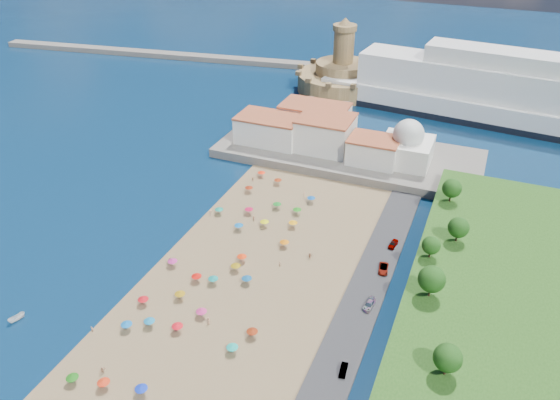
% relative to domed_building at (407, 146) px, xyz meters
% --- Properties ---
extents(ground, '(700.00, 700.00, 0.00)m').
position_rel_domed_building_xyz_m(ground, '(-30.00, -71.00, -8.97)').
color(ground, '#071938').
rests_on(ground, ground).
extents(terrace, '(90.00, 36.00, 3.00)m').
position_rel_domed_building_xyz_m(terrace, '(-20.00, 2.00, -7.47)').
color(terrace, '#59544C').
rests_on(terrace, ground).
extents(jetty, '(18.00, 70.00, 2.40)m').
position_rel_domed_building_xyz_m(jetty, '(-42.00, 37.00, -7.77)').
color(jetty, '#59544C').
rests_on(jetty, ground).
extents(breakwater, '(199.03, 34.77, 2.60)m').
position_rel_domed_building_xyz_m(breakwater, '(-140.00, 82.00, -7.67)').
color(breakwater, '#59544C').
rests_on(breakwater, ground).
extents(waterfront_buildings, '(57.00, 29.00, 11.00)m').
position_rel_domed_building_xyz_m(waterfront_buildings, '(-33.05, 2.64, -1.10)').
color(waterfront_buildings, silver).
rests_on(waterfront_buildings, terrace).
extents(domed_building, '(16.00, 16.00, 15.00)m').
position_rel_domed_building_xyz_m(domed_building, '(0.00, 0.00, 0.00)').
color(domed_building, silver).
rests_on(domed_building, terrace).
extents(fortress, '(40.00, 40.00, 32.40)m').
position_rel_domed_building_xyz_m(fortress, '(-42.00, 67.00, -2.29)').
color(fortress, '#A28151').
rests_on(fortress, ground).
extents(cruise_ship, '(158.42, 39.77, 34.29)m').
position_rel_domed_building_xyz_m(cruise_ship, '(31.54, 55.77, 1.18)').
color(cruise_ship, black).
rests_on(cruise_ship, ground).
extents(beach_parasols, '(32.54, 115.11, 2.20)m').
position_rel_domed_building_xyz_m(beach_parasols, '(-30.97, -80.01, -6.83)').
color(beach_parasols, gray).
rests_on(beach_parasols, beach).
extents(beachgoers, '(37.27, 102.62, 1.84)m').
position_rel_domed_building_xyz_m(beachgoers, '(-32.07, -71.45, -7.87)').
color(beachgoers, tan).
rests_on(beachgoers, beach).
extents(parked_cars, '(3.02, 69.31, 1.44)m').
position_rel_domed_building_xyz_m(parked_cars, '(6.00, -69.66, -7.59)').
color(parked_cars, gray).
rests_on(parked_cars, promenade).
extents(hillside_trees, '(16.16, 108.15, 7.61)m').
position_rel_domed_building_xyz_m(hillside_trees, '(18.31, -78.20, 1.17)').
color(hillside_trees, '#382314').
rests_on(hillside_trees, hillside).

